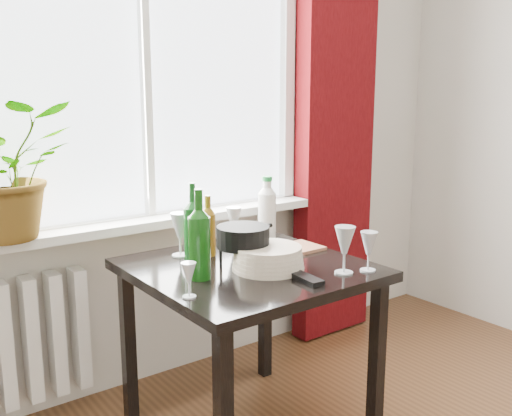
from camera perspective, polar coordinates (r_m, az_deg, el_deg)
window at (r=2.71m, az=-11.27°, el=15.25°), size 1.72×0.08×1.62m
windowsill at (r=2.70m, az=-9.99°, el=-1.25°), size 1.72×0.20×0.04m
curtain at (r=3.27m, az=7.97°, el=9.33°), size 0.50×0.12×2.56m
table at (r=2.30m, az=-0.75°, el=-7.89°), size 0.85×0.85×0.74m
potted_plant at (r=2.41m, az=-23.60°, el=3.43°), size 0.53×0.47×0.54m
wine_bottle_left at (r=2.08m, az=-5.69°, el=-2.56°), size 0.09×0.09×0.34m
wine_bottle_right at (r=2.31m, az=-6.33°, el=-1.36°), size 0.09×0.09×0.32m
bottle_amber at (r=2.38m, az=-4.81°, el=-1.71°), size 0.08×0.08×0.26m
cleaning_bottle at (r=2.67m, az=1.11°, el=0.15°), size 0.10×0.10×0.30m
wineglass_front_right at (r=2.17m, az=8.84°, el=-4.12°), size 0.09×0.09×0.19m
wineglass_far_right at (r=2.22m, az=11.19°, el=-4.24°), size 0.08×0.08×0.16m
wineglass_back_center at (r=2.58m, az=-2.22°, el=-1.68°), size 0.09×0.09×0.17m
wineglass_back_left at (r=2.39m, az=-7.61°, el=-2.59°), size 0.10×0.10×0.19m
wineglass_front_left at (r=1.92m, az=-6.73°, el=-7.16°), size 0.06×0.06×0.12m
plate_stack at (r=2.21m, az=1.22°, el=-5.04°), size 0.29×0.29×0.09m
fondue_pot at (r=2.24m, az=-1.30°, el=-3.84°), size 0.25×0.22×0.16m
tv_remote at (r=2.10m, az=4.80°, el=-6.94°), size 0.07×0.19×0.02m
cutting_board at (r=2.47m, az=3.58°, el=-4.14°), size 0.26×0.17×0.01m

